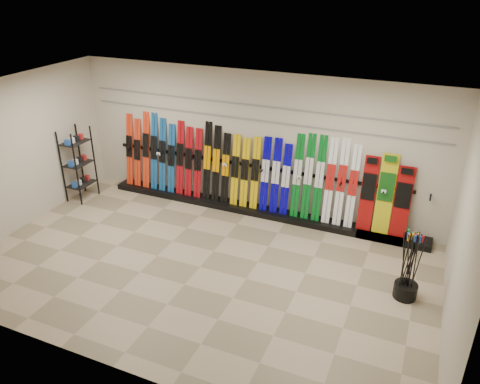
% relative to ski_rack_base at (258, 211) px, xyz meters
% --- Properties ---
extents(floor, '(8.00, 8.00, 0.00)m').
position_rel_ski_rack_base_xyz_m(floor, '(-0.22, -2.28, -0.06)').
color(floor, '#87775D').
rests_on(floor, ground).
extents(back_wall, '(8.00, 0.00, 8.00)m').
position_rel_ski_rack_base_xyz_m(back_wall, '(-0.22, 0.22, 1.44)').
color(back_wall, beige).
rests_on(back_wall, floor).
extents(left_wall, '(0.00, 5.00, 5.00)m').
position_rel_ski_rack_base_xyz_m(left_wall, '(-4.22, -2.28, 1.44)').
color(left_wall, beige).
rests_on(left_wall, floor).
extents(right_wall, '(0.00, 5.00, 5.00)m').
position_rel_ski_rack_base_xyz_m(right_wall, '(3.78, -2.28, 1.44)').
color(right_wall, beige).
rests_on(right_wall, floor).
extents(ceiling, '(8.00, 8.00, 0.00)m').
position_rel_ski_rack_base_xyz_m(ceiling, '(-0.22, -2.28, 2.94)').
color(ceiling, silver).
rests_on(ceiling, back_wall).
extents(ski_rack_base, '(8.00, 0.40, 0.12)m').
position_rel_ski_rack_base_xyz_m(ski_rack_base, '(0.00, 0.00, 0.00)').
color(ski_rack_base, black).
rests_on(ski_rack_base, floor).
extents(skis, '(5.37, 0.30, 1.83)m').
position_rel_ski_rack_base_xyz_m(skis, '(-0.66, 0.08, 0.88)').
color(skis, red).
rests_on(skis, ski_rack_base).
extents(snowboards, '(0.93, 0.24, 1.58)m').
position_rel_ski_rack_base_xyz_m(snowboards, '(2.55, 0.07, 0.80)').
color(snowboards, '#990C0C').
rests_on(snowboards, ski_rack_base).
extents(accessory_rack, '(0.40, 0.60, 1.66)m').
position_rel_ski_rack_base_xyz_m(accessory_rack, '(-3.97, -0.88, 0.77)').
color(accessory_rack, black).
rests_on(accessory_rack, floor).
extents(pole_bin, '(0.37, 0.37, 0.25)m').
position_rel_ski_rack_base_xyz_m(pole_bin, '(3.19, -1.72, 0.07)').
color(pole_bin, black).
rests_on(pole_bin, floor).
extents(ski_poles, '(0.34, 0.29, 1.18)m').
position_rel_ski_rack_base_xyz_m(ski_poles, '(3.18, -1.74, 0.55)').
color(ski_poles, black).
rests_on(ski_poles, pole_bin).
extents(slatwall_rail_0, '(7.60, 0.02, 0.03)m').
position_rel_ski_rack_base_xyz_m(slatwall_rail_0, '(-0.22, 0.20, 1.94)').
color(slatwall_rail_0, gray).
rests_on(slatwall_rail_0, back_wall).
extents(slatwall_rail_1, '(7.60, 0.02, 0.03)m').
position_rel_ski_rack_base_xyz_m(slatwall_rail_1, '(-0.22, 0.20, 2.24)').
color(slatwall_rail_1, gray).
rests_on(slatwall_rail_1, back_wall).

